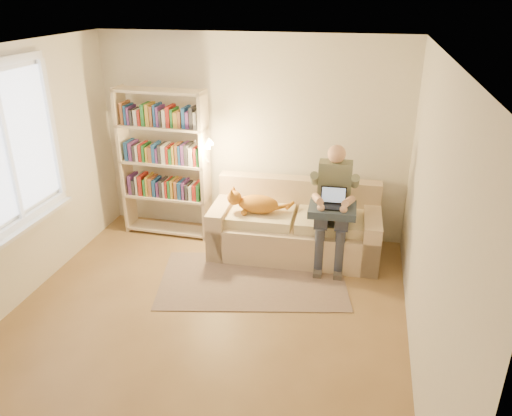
% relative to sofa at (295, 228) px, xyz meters
% --- Properties ---
extents(floor, '(4.50, 4.50, 0.00)m').
position_rel_sofa_xyz_m(floor, '(-0.68, -1.74, -0.32)').
color(floor, olive).
rests_on(floor, ground).
extents(ceiling, '(4.00, 4.50, 0.02)m').
position_rel_sofa_xyz_m(ceiling, '(-0.68, -1.74, 2.28)').
color(ceiling, white).
rests_on(ceiling, wall_back).
extents(wall_right, '(0.02, 4.50, 2.60)m').
position_rel_sofa_xyz_m(wall_right, '(1.32, -1.74, 0.98)').
color(wall_right, silver).
rests_on(wall_right, floor).
extents(wall_back, '(4.00, 0.02, 2.60)m').
position_rel_sofa_xyz_m(wall_back, '(-0.68, 0.51, 0.98)').
color(wall_back, silver).
rests_on(wall_back, floor).
extents(wall_front, '(4.00, 0.02, 2.60)m').
position_rel_sofa_xyz_m(wall_front, '(-0.68, -3.99, 0.98)').
color(wall_front, silver).
rests_on(wall_front, floor).
extents(window, '(0.12, 1.52, 1.69)m').
position_rel_sofa_xyz_m(window, '(-2.62, -1.54, 1.06)').
color(window, white).
rests_on(window, wall_left).
extents(sofa, '(2.08, 0.99, 0.87)m').
position_rel_sofa_xyz_m(sofa, '(0.00, 0.00, 0.00)').
color(sofa, beige).
rests_on(sofa, floor).
extents(person, '(0.40, 0.64, 1.43)m').
position_rel_sofa_xyz_m(person, '(0.45, -0.14, 0.50)').
color(person, slate).
rests_on(person, sofa).
extents(cat, '(0.76, 0.28, 0.28)m').
position_rel_sofa_xyz_m(cat, '(-0.50, -0.15, 0.36)').
color(cat, orange).
rests_on(cat, sofa).
extents(blanket, '(0.55, 0.46, 0.09)m').
position_rel_sofa_xyz_m(blanket, '(0.44, -0.27, 0.42)').
color(blanket, '#2A384A').
rests_on(blanket, person).
extents(laptop, '(0.30, 0.27, 0.25)m').
position_rel_sofa_xyz_m(laptop, '(0.44, -0.26, 0.52)').
color(laptop, black).
rests_on(laptop, blanket).
extents(bookshelf, '(1.29, 0.39, 1.95)m').
position_rel_sofa_xyz_m(bookshelf, '(-1.75, 0.16, 0.76)').
color(bookshelf, beige).
rests_on(bookshelf, floor).
extents(rug, '(2.31, 1.64, 0.01)m').
position_rel_sofa_xyz_m(rug, '(-0.36, -0.80, -0.31)').
color(rug, '#846D60').
rests_on(rug, floor).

